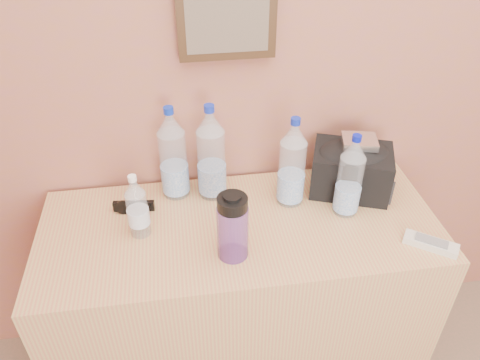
% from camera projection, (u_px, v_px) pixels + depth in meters
% --- Properties ---
extents(picture_frame, '(0.30, 0.03, 0.25)m').
position_uv_depth(picture_frame, '(227.00, 18.00, 1.39)').
color(picture_frame, '#382311').
rests_on(picture_frame, room_shell).
extents(dresser, '(1.30, 0.54, 0.81)m').
position_uv_depth(dresser, '(240.00, 305.00, 1.77)').
color(dresser, tan).
rests_on(dresser, ground).
extents(pet_large_a, '(0.09, 0.09, 0.34)m').
position_uv_depth(pet_large_a, '(173.00, 158.00, 1.57)').
color(pet_large_a, silver).
rests_on(pet_large_a, dresser).
extents(pet_large_b, '(0.09, 0.09, 0.35)m').
position_uv_depth(pet_large_b, '(211.00, 157.00, 1.57)').
color(pet_large_b, silver).
rests_on(pet_large_b, dresser).
extents(pet_large_c, '(0.09, 0.09, 0.32)m').
position_uv_depth(pet_large_c, '(292.00, 166.00, 1.54)').
color(pet_large_c, silver).
rests_on(pet_large_c, dresser).
extents(pet_large_d, '(0.08, 0.08, 0.30)m').
position_uv_depth(pet_large_d, '(350.00, 179.00, 1.50)').
color(pet_large_d, white).
rests_on(pet_large_d, dresser).
extents(pet_small, '(0.06, 0.06, 0.22)m').
position_uv_depth(pet_small, '(137.00, 209.00, 1.44)').
color(pet_small, '#C4E9FF').
rests_on(pet_small, dresser).
extents(nalgene_bottle, '(0.09, 0.09, 0.23)m').
position_uv_depth(nalgene_bottle, '(233.00, 226.00, 1.35)').
color(nalgene_bottle, '#6B389B').
rests_on(nalgene_bottle, dresser).
extents(sunglasses, '(0.14, 0.07, 0.04)m').
position_uv_depth(sunglasses, '(134.00, 206.00, 1.57)').
color(sunglasses, black).
rests_on(sunglasses, dresser).
extents(ac_remote, '(0.16, 0.14, 0.02)m').
position_uv_depth(ac_remote, '(431.00, 244.00, 1.44)').
color(ac_remote, '#E7EACB').
rests_on(ac_remote, dresser).
extents(toiletry_bag, '(0.32, 0.27, 0.18)m').
position_uv_depth(toiletry_bag, '(351.00, 168.00, 1.63)').
color(toiletry_bag, '#23222A').
rests_on(toiletry_bag, dresser).
extents(foil_packet, '(0.13, 0.12, 0.02)m').
position_uv_depth(foil_packet, '(359.00, 141.00, 1.57)').
color(foil_packet, silver).
rests_on(foil_packet, toiletry_bag).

